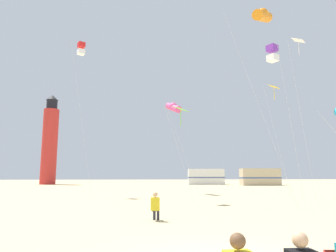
{
  "coord_description": "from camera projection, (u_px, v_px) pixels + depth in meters",
  "views": [
    {
      "loc": [
        -1.7,
        -6.63,
        1.88
      ],
      "look_at": [
        -0.0,
        13.96,
        5.09
      ],
      "focal_mm": 33.08,
      "sensor_mm": 36.0,
      "label": 1
    }
  ],
  "objects": [
    {
      "name": "kite_diamond_gold",
      "position": [
        274.0,
        91.0,
        27.76
      ],
      "size": [
        1.81,
        1.81,
        9.87
      ],
      "color": "silver",
      "rests_on": "ground"
    },
    {
      "name": "kite_tube_rainbow",
      "position": [
        173.0,
        107.0,
        31.37
      ],
      "size": [
        3.28,
        3.58,
        9.28
      ],
      "color": "silver",
      "rests_on": "ground"
    },
    {
      "name": "rv_van_tan",
      "position": [
        260.0,
        177.0,
        51.61
      ],
      "size": [
        6.49,
        2.48,
        2.8
      ],
      "rotation": [
        0.0,
        0.0,
        -0.02
      ],
      "color": "#C6B28C",
      "rests_on": "ground"
    },
    {
      "name": "kite_box_violet",
      "position": [
        272.0,
        54.0,
        20.99
      ],
      "size": [
        1.87,
        1.87,
        10.56
      ],
      "color": "silver",
      "rests_on": "ground"
    },
    {
      "name": "kite_flyer_standing",
      "position": [
        155.0,
        205.0,
        12.59
      ],
      "size": [
        0.39,
        0.54,
        1.16
      ],
      "rotation": [
        0.0,
        0.0,
        2.97
      ],
      "color": "yellow",
      "rests_on": "ground"
    },
    {
      "name": "kite_diamond_lime",
      "position": [
        181.0,
        112.0,
        21.09
      ],
      "size": [
        1.92,
        1.78,
        6.49
      ],
      "color": "silver",
      "rests_on": "ground"
    },
    {
      "name": "lighthouse_distant",
      "position": [
        50.0,
        142.0,
        57.73
      ],
      "size": [
        2.8,
        2.8,
        16.8
      ],
      "color": "red",
      "rests_on": "ground"
    },
    {
      "name": "kite_diamond_white",
      "position": [
        299.0,
        47.0,
        23.83
      ],
      "size": [
        1.49,
        1.49,
        12.33
      ],
      "color": "silver",
      "rests_on": "ground"
    },
    {
      "name": "rv_van_white",
      "position": [
        206.0,
        177.0,
        56.0
      ],
      "size": [
        6.61,
        2.85,
        2.8
      ],
      "rotation": [
        0.0,
        0.0,
        -0.08
      ],
      "color": "white",
      "rests_on": "ground"
    },
    {
      "name": "kite_box_scarlet",
      "position": [
        81.0,
        49.0,
        28.72
      ],
      "size": [
        2.12,
        1.93,
        13.99
      ],
      "color": "silver",
      "rests_on": "ground"
    },
    {
      "name": "kite_tube_orange",
      "position": [
        262.0,
        16.0,
        20.46
      ],
      "size": [
        3.78,
        3.92,
        12.96
      ],
      "color": "silver",
      "rests_on": "ground"
    }
  ]
}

